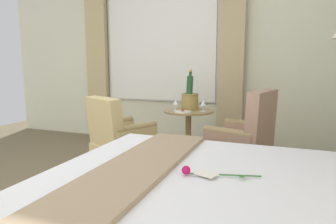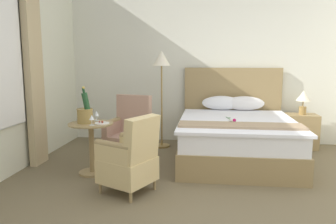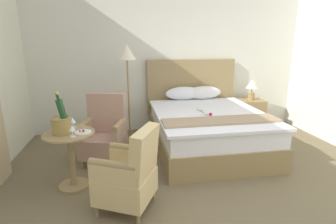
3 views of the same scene
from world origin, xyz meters
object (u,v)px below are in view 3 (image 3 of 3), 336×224
bedside_lamp (252,86)px  wine_glass_near_edge (72,121)px  nightstand (250,114)px  snack_plate (83,132)px  side_table_round (71,155)px  bed (206,126)px  armchair_facing_bed (129,174)px  armchair_by_window (105,134)px  champagne_bucket (61,122)px  wine_glass_near_bucket (72,129)px  floor_lamp_brass (127,62)px

bedside_lamp → wine_glass_near_edge: 3.52m
nightstand → snack_plate: size_ratio=3.12×
nightstand → side_table_round: size_ratio=0.85×
bed → wine_glass_near_edge: (-1.97, -0.77, 0.43)m
bedside_lamp → wine_glass_near_edge: bedside_lamp is taller
nightstand → bed: bearing=-146.6°
bed → armchair_facing_bed: bearing=-131.0°
side_table_round → armchair_facing_bed: 0.87m
nightstand → armchair_by_window: (-2.83, -1.04, 0.11)m
wine_glass_near_edge → armchair_by_window: 0.72m
side_table_round → wine_glass_near_edge: size_ratio=5.04×
nightstand → champagne_bucket: bearing=-151.8°
bedside_lamp → armchair_by_window: 3.05m
armchair_by_window → bedside_lamp: bearing=20.1°
champagne_bucket → wine_glass_near_bucket: (0.14, -0.13, -0.04)m
nightstand → wine_glass_near_edge: (-3.16, -1.55, 0.50)m
side_table_round → wine_glass_near_bucket: 0.40m
wine_glass_near_edge → armchair_by_window: size_ratio=0.14×
bed → champagne_bucket: bearing=-155.1°
armchair_facing_bed → snack_plate: bearing=133.0°
bedside_lamp → armchair_facing_bed: (-2.51, -2.30, -0.48)m
floor_lamp_brass → snack_plate: floor_lamp_brass is taller
bedside_lamp → snack_plate: bedside_lamp is taller
side_table_round → armchair_facing_bed: bearing=-40.1°
nightstand → wine_glass_near_bucket: 3.66m
nightstand → snack_plate: (-3.01, -1.75, 0.41)m
floor_lamp_brass → armchair_by_window: 1.34m
bedside_lamp → snack_plate: size_ratio=2.15×
nightstand → wine_glass_near_edge: wine_glass_near_edge is taller
floor_lamp_brass → bed: bearing=-24.4°
bed → champagne_bucket: 2.31m
bedside_lamp → armchair_by_window: bedside_lamp is taller
floor_lamp_brass → snack_plate: (-0.58, -1.53, -0.69)m
wine_glass_near_bucket → armchair_by_window: bearing=71.5°
bed → floor_lamp_brass: floor_lamp_brass is taller
wine_glass_near_bucket → bedside_lamp: bearing=31.1°
armchair_by_window → armchair_facing_bed: armchair_by_window is taller
side_table_round → wine_glass_near_bucket: bearing=-64.1°
wine_glass_near_bucket → armchair_facing_bed: armchair_facing_bed is taller
bedside_lamp → champagne_bucket: size_ratio=0.84×
floor_lamp_brass → wine_glass_near_bucket: 1.88m
wine_glass_near_bucket → nightstand: bearing=31.1°
bedside_lamp → side_table_round: size_ratio=0.59×
side_table_round → wine_glass_near_edge: 0.42m
nightstand → floor_lamp_brass: (-2.44, -0.22, 1.10)m
bedside_lamp → floor_lamp_brass: 2.50m
bed → side_table_round: 2.20m
nightstand → armchair_facing_bed: (-2.51, -2.30, 0.10)m
side_table_round → wine_glass_near_bucket: size_ratio=5.22×
bed → floor_lamp_brass: (-1.25, 0.56, 1.03)m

